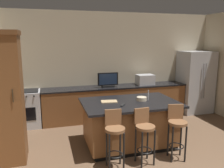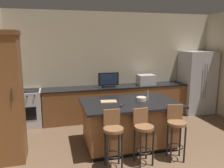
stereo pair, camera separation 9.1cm
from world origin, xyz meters
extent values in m
cube|color=beige|center=(0.00, 4.14, 1.47)|extent=(6.37, 0.12, 2.94)
cube|color=brown|center=(-0.07, 3.76, 0.44)|extent=(4.01, 0.60, 0.88)
cube|color=black|center=(-0.07, 3.76, 0.90)|extent=(4.03, 0.62, 0.04)
cube|color=black|center=(-0.29, 2.06, 0.04)|extent=(1.71, 1.01, 0.09)
cube|color=brown|center=(-0.29, 2.06, 0.49)|extent=(1.79, 1.09, 0.80)
cube|color=black|center=(-0.29, 2.06, 0.92)|extent=(1.95, 1.25, 0.04)
cube|color=#B7BABF|center=(2.42, 3.68, 0.92)|extent=(0.92, 0.74, 1.85)
cylinder|color=gray|center=(2.38, 3.28, 1.02)|extent=(0.02, 0.02, 1.02)
cylinder|color=gray|center=(2.46, 3.28, 1.02)|extent=(0.02, 0.02, 1.02)
cube|color=#B7BABF|center=(-2.49, 3.76, 0.46)|extent=(0.78, 0.60, 0.92)
cube|color=black|center=(-2.49, 3.45, 0.41)|extent=(0.55, 0.01, 0.33)
cube|color=black|center=(-2.49, 3.76, 0.93)|extent=(0.70, 0.50, 0.02)
cylinder|color=black|center=(-2.74, 3.44, 0.86)|extent=(0.04, 0.03, 0.04)
cylinder|color=black|center=(-2.57, 3.44, 0.86)|extent=(0.04, 0.03, 0.04)
cylinder|color=black|center=(-2.40, 3.44, 0.86)|extent=(0.04, 0.03, 0.04)
cylinder|color=black|center=(-2.23, 3.44, 0.86)|extent=(0.04, 0.03, 0.04)
cube|color=brown|center=(-2.65, 2.05, 1.17)|extent=(0.63, 0.54, 2.35)
cylinder|color=#332819|center=(-2.46, 1.76, 1.29)|extent=(0.02, 0.02, 0.22)
cube|color=#B7BABF|center=(0.79, 3.76, 1.06)|extent=(0.48, 0.36, 0.29)
cube|color=black|center=(-0.32, 3.71, 0.94)|extent=(0.34, 0.16, 0.05)
cube|color=black|center=(-0.32, 3.71, 1.14)|extent=(0.56, 0.05, 0.35)
cube|color=#1E2D47|center=(-0.32, 3.68, 1.14)|extent=(0.49, 0.01, 0.29)
cylinder|color=#B2B2B7|center=(-0.15, 3.86, 1.04)|extent=(0.02, 0.02, 0.24)
cylinder|color=#B2B2B7|center=(0.11, 2.06, 1.05)|extent=(0.02, 0.02, 0.22)
cylinder|color=brown|center=(-0.85, 1.27, 0.71)|extent=(0.34, 0.34, 0.05)
cube|color=brown|center=(-0.84, 1.42, 0.88)|extent=(0.29, 0.06, 0.28)
cylinder|color=black|center=(-0.98, 1.15, 0.34)|extent=(0.03, 0.03, 0.69)
cylinder|color=black|center=(-0.74, 1.14, 0.34)|extent=(0.03, 0.03, 0.69)
cylinder|color=black|center=(-0.97, 1.40, 0.34)|extent=(0.03, 0.03, 0.69)
cylinder|color=black|center=(-0.72, 1.38, 0.34)|extent=(0.03, 0.03, 0.69)
torus|color=black|center=(-0.85, 1.27, 0.26)|extent=(0.28, 0.28, 0.02)
cylinder|color=brown|center=(-0.29, 1.28, 0.68)|extent=(0.34, 0.34, 0.05)
cube|color=brown|center=(-0.30, 1.43, 0.85)|extent=(0.29, 0.06, 0.28)
cylinder|color=black|center=(-0.40, 1.15, 0.33)|extent=(0.03, 0.03, 0.66)
cylinder|color=black|center=(-0.16, 1.17, 0.33)|extent=(0.03, 0.03, 0.66)
cylinder|color=black|center=(-0.42, 1.39, 0.33)|extent=(0.03, 0.03, 0.66)
cylinder|color=black|center=(-0.18, 1.41, 0.33)|extent=(0.03, 0.03, 0.66)
torus|color=black|center=(-0.29, 1.28, 0.25)|extent=(0.28, 0.28, 0.02)
cylinder|color=brown|center=(0.34, 1.26, 0.71)|extent=(0.34, 0.34, 0.05)
cube|color=brown|center=(0.37, 1.41, 0.87)|extent=(0.29, 0.10, 0.28)
cylinder|color=black|center=(0.19, 1.17, 0.34)|extent=(0.03, 0.03, 0.68)
cylinder|color=black|center=(0.43, 1.12, 0.34)|extent=(0.03, 0.03, 0.68)
cylinder|color=black|center=(0.24, 1.41, 0.34)|extent=(0.03, 0.03, 0.68)
cylinder|color=black|center=(0.48, 1.36, 0.34)|extent=(0.03, 0.03, 0.68)
torus|color=black|center=(0.34, 1.26, 0.26)|extent=(0.28, 0.28, 0.02)
cylinder|color=beige|center=(-0.02, 2.10, 0.97)|extent=(0.21, 0.21, 0.07)
cube|color=black|center=(-0.52, 1.85, 0.95)|extent=(0.13, 0.16, 0.02)
cube|color=tan|center=(-0.71, 2.17, 0.95)|extent=(0.35, 0.25, 0.02)
camera|label=1|loc=(-1.90, -2.20, 2.19)|focal=36.76mm
camera|label=2|loc=(-1.81, -2.22, 2.19)|focal=36.76mm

